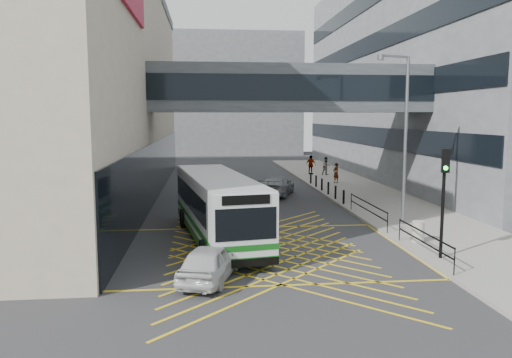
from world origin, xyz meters
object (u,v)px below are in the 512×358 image
object	(u,v)px
car_dark	(221,185)
street_lamp	(403,130)
traffic_light	(444,188)
litter_bin	(418,232)
pedestrian_a	(336,173)
pedestrian_c	(311,165)
car_silver	(277,185)
pedestrian_b	(326,166)
bus	(217,206)
car_white	(209,262)

from	to	relation	value
car_dark	street_lamp	size ratio (longest dim) A/B	0.59
street_lamp	traffic_light	bearing A→B (deg)	-115.47
litter_bin	traffic_light	bearing A→B (deg)	-94.81
pedestrian_a	pedestrian_c	size ratio (longest dim) A/B	0.91
pedestrian_a	car_silver	bearing A→B (deg)	8.71
street_lamp	pedestrian_b	xyz separation A→B (m)	(1.52, 21.99, -4.02)
car_silver	litter_bin	bearing A→B (deg)	124.87
bus	traffic_light	xyz separation A→B (m)	(8.65, -4.53, 1.35)
bus	traffic_light	size ratio (longest dim) A/B	2.56
pedestrian_a	litter_bin	bearing A→B (deg)	52.26
bus	pedestrian_b	distance (m)	26.13
car_white	litter_bin	xyz separation A→B (m)	(9.30, 3.87, -0.03)
litter_bin	pedestrian_a	xyz separation A→B (m)	(1.54, 19.91, 0.37)
car_dark	pedestrian_b	size ratio (longest dim) A/B	2.97
car_silver	pedestrian_c	size ratio (longest dim) A/B	2.64
car_silver	traffic_light	world-z (taller)	traffic_light
car_silver	pedestrian_b	world-z (taller)	pedestrian_b
bus	pedestrian_c	size ratio (longest dim) A/B	6.03
bus	car_dark	distance (m)	13.24
bus	pedestrian_c	world-z (taller)	bus
street_lamp	pedestrian_b	distance (m)	22.41
car_dark	pedestrian_c	world-z (taller)	pedestrian_c
bus	pedestrian_a	bearing A→B (deg)	50.65
bus	car_white	xyz separation A→B (m)	(-0.43, -5.75, -0.97)
car_white	pedestrian_b	bearing A→B (deg)	-94.35
traffic_light	pedestrian_c	bearing A→B (deg)	107.55
car_dark	litter_bin	world-z (taller)	car_dark
car_white	litter_bin	bearing A→B (deg)	-140.58
car_dark	street_lamp	distance (m)	15.12
traffic_light	pedestrian_b	distance (m)	28.40
traffic_light	pedestrian_c	size ratio (longest dim) A/B	2.36
car_white	car_dark	bearing A→B (deg)	-76.24
bus	litter_bin	world-z (taller)	bus
street_lamp	litter_bin	distance (m)	5.72
traffic_light	pedestrian_a	size ratio (longest dim) A/B	2.60
traffic_light	pedestrian_b	bearing A→B (deg)	104.78
car_white	pedestrian_c	bearing A→B (deg)	-91.64
car_white	street_lamp	world-z (taller)	street_lamp
car_white	pedestrian_b	world-z (taller)	pedestrian_b
bus	car_dark	world-z (taller)	bus
litter_bin	car_white	bearing A→B (deg)	-157.40
car_dark	car_silver	xyz separation A→B (m)	(4.04, -0.38, -0.04)
bus	car_silver	bearing A→B (deg)	60.83
pedestrian_a	car_dark	bearing A→B (deg)	-7.12
car_silver	pedestrian_a	bearing A→B (deg)	-119.25
litter_bin	pedestrian_a	bearing A→B (deg)	85.57
traffic_light	street_lamp	size ratio (longest dim) A/B	0.51
car_dark	pedestrian_a	distance (m)	10.96
street_lamp	car_white	bearing A→B (deg)	-161.09
bus	car_silver	size ratio (longest dim) A/B	2.28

